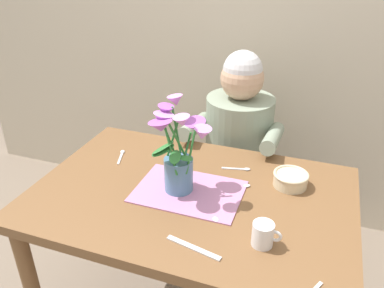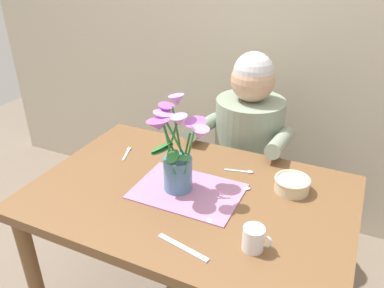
% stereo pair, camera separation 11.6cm
% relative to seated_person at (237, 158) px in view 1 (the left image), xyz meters
% --- Properties ---
extents(wood_panel_backdrop, '(4.00, 0.10, 2.50)m').
position_rel_seated_person_xyz_m(wood_panel_backdrop, '(-0.04, 0.43, 0.69)').
color(wood_panel_backdrop, beige).
rests_on(wood_panel_backdrop, ground_plane).
extents(dining_table, '(1.20, 0.80, 0.74)m').
position_rel_seated_person_xyz_m(dining_table, '(-0.04, -0.62, 0.08)').
color(dining_table, brown).
rests_on(dining_table, ground_plane).
extents(seated_person, '(0.45, 0.47, 1.14)m').
position_rel_seated_person_xyz_m(seated_person, '(0.00, 0.00, 0.00)').
color(seated_person, '#4C4C56').
rests_on(seated_person, ground_plane).
extents(striped_placemat, '(0.40, 0.28, 0.00)m').
position_rel_seated_person_xyz_m(striped_placemat, '(-0.05, -0.61, 0.18)').
color(striped_placemat, '#B275A3').
rests_on(striped_placemat, dining_table).
extents(flower_vase, '(0.24, 0.25, 0.36)m').
position_rel_seated_person_xyz_m(flower_vase, '(-0.09, -0.61, 0.35)').
color(flower_vase, teal).
rests_on(flower_vase, dining_table).
extents(ceramic_bowl, '(0.14, 0.14, 0.06)m').
position_rel_seated_person_xyz_m(ceramic_bowl, '(0.31, -0.44, 0.21)').
color(ceramic_bowl, beige).
rests_on(ceramic_bowl, dining_table).
extents(dinner_knife, '(0.19, 0.06, 0.00)m').
position_rel_seated_person_xyz_m(dinner_knife, '(0.07, -0.90, 0.18)').
color(dinner_knife, silver).
rests_on(dinner_knife, dining_table).
extents(coffee_cup, '(0.09, 0.07, 0.08)m').
position_rel_seated_person_xyz_m(coffee_cup, '(0.27, -0.81, 0.22)').
color(coffee_cup, silver).
rests_on(coffee_cup, dining_table).
extents(spoon_0, '(0.12, 0.04, 0.01)m').
position_rel_seated_person_xyz_m(spoon_0, '(0.10, -0.39, 0.18)').
color(spoon_0, silver).
rests_on(spoon_0, dining_table).
extents(spoon_2, '(0.05, 0.12, 0.01)m').
position_rel_seated_person_xyz_m(spoon_2, '(-0.42, -0.45, 0.18)').
color(spoon_2, silver).
rests_on(spoon_2, dining_table).
extents(spoon_3, '(0.10, 0.09, 0.01)m').
position_rel_seated_person_xyz_m(spoon_3, '(0.13, -0.52, 0.18)').
color(spoon_3, silver).
rests_on(spoon_3, dining_table).
extents(spoon_4, '(0.08, 0.10, 0.01)m').
position_rel_seated_person_xyz_m(spoon_4, '(0.08, -0.72, 0.18)').
color(spoon_4, silver).
rests_on(spoon_4, dining_table).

